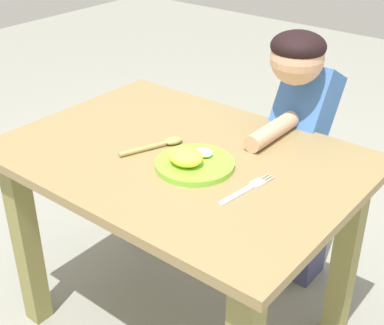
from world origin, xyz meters
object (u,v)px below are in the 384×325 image
(fork, at_px, (246,190))
(plate, at_px, (192,161))
(spoon, at_px, (160,144))
(person, at_px, (300,155))

(fork, bearing_deg, plate, 94.88)
(plate, relative_size, spoon, 1.10)
(plate, xyz_separation_m, fork, (0.19, -0.01, -0.02))
(plate, bearing_deg, person, 80.72)
(spoon, relative_size, person, 0.20)
(fork, relative_size, spoon, 1.00)
(plate, relative_size, person, 0.22)
(person, bearing_deg, fork, 101.84)
(fork, distance_m, person, 0.55)
(plate, height_order, fork, plate)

